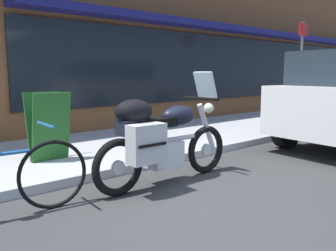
# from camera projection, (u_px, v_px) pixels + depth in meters

# --- Properties ---
(ground_plane) EXTENTS (80.00, 80.00, 0.00)m
(ground_plane) POSITION_uv_depth(u_px,v_px,m) (196.00, 201.00, 3.90)
(ground_plane) COLOR #363636
(storefront_building) EXTENTS (23.20, 0.90, 6.54)m
(storefront_building) POSITION_uv_depth(u_px,v_px,m) (259.00, 18.00, 11.75)
(storefront_building) COLOR brown
(storefront_building) RESTS_ON ground_plane
(sidewalk_curb) EXTENTS (30.00, 2.98, 0.12)m
(sidewalk_curb) POSITION_uv_depth(u_px,v_px,m) (322.00, 113.00, 11.90)
(sidewalk_curb) COLOR #AFAFAF
(sidewalk_curb) RESTS_ON ground_plane
(touring_motorcycle) EXTENTS (2.12, 0.66, 1.41)m
(touring_motorcycle) POSITION_uv_depth(u_px,v_px,m) (160.00, 137.00, 4.35)
(touring_motorcycle) COLOR black
(touring_motorcycle) RESTS_ON ground_plane
(sandwich_board_sign) EXTENTS (0.55, 0.42, 1.00)m
(sandwich_board_sign) POSITION_uv_depth(u_px,v_px,m) (48.00, 126.00, 5.19)
(sandwich_board_sign) COLOR #1E511E
(sandwich_board_sign) RESTS_ON sidewalk_curb
(parking_sign_pole) EXTENTS (0.44, 0.07, 2.58)m
(parking_sign_pole) POSITION_uv_depth(u_px,v_px,m) (301.00, 63.00, 9.33)
(parking_sign_pole) COLOR #59595B
(parking_sign_pole) RESTS_ON sidewalk_curb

